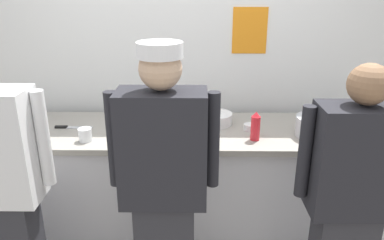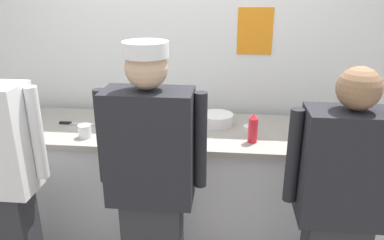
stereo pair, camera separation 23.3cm
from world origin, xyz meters
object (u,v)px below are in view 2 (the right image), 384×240
(chef_center, at_px, (151,183))
(ramekin_red_sauce, at_px, (366,137))
(plate_stack_front, at_px, (217,119))
(ramekin_green_sauce, at_px, (32,130))
(mixing_bowl_steel, at_px, (319,131))
(chefs_knife, at_px, (74,123))
(ramekin_orange_sauce, at_px, (26,114))
(squeeze_bottle_primary, at_px, (253,128))
(sheet_tray, at_px, (150,124))
(deli_cup, at_px, (85,131))
(ramekin_yellow_sauce, at_px, (250,129))
(chef_far_right, at_px, (340,207))

(chef_center, height_order, ramekin_red_sauce, chef_center)
(plate_stack_front, bearing_deg, ramekin_green_sauce, -166.56)
(mixing_bowl_steel, xyz_separation_m, chefs_knife, (-1.77, 0.13, -0.06))
(plate_stack_front, relative_size, ramekin_orange_sauce, 2.40)
(plate_stack_front, bearing_deg, squeeze_bottle_primary, -50.25)
(sheet_tray, distance_m, deli_cup, 0.48)
(chef_center, bearing_deg, deli_cup, 137.63)
(squeeze_bottle_primary, bearing_deg, ramekin_red_sauce, 8.19)
(ramekin_red_sauce, bearing_deg, mixing_bowl_steel, -173.19)
(ramekin_yellow_sauce, bearing_deg, chef_center, -127.63)
(ramekin_red_sauce, bearing_deg, sheet_tray, 175.80)
(mixing_bowl_steel, bearing_deg, squeeze_bottle_primary, -170.78)
(sheet_tray, height_order, ramekin_green_sauce, ramekin_green_sauce)
(sheet_tray, bearing_deg, plate_stack_front, 9.25)
(chef_center, distance_m, mixing_bowl_steel, 1.20)
(ramekin_orange_sauce, distance_m, ramekin_red_sauce, 2.57)
(chef_center, bearing_deg, squeeze_bottle_primary, 44.12)
(squeeze_bottle_primary, height_order, ramekin_yellow_sauce, squeeze_bottle_primary)
(squeeze_bottle_primary, distance_m, chefs_knife, 1.35)
(squeeze_bottle_primary, bearing_deg, plate_stack_front, 129.75)
(sheet_tray, relative_size, ramekin_red_sauce, 4.32)
(ramekin_orange_sauce, height_order, ramekin_yellow_sauce, ramekin_yellow_sauce)
(plate_stack_front, relative_size, ramekin_red_sauce, 2.43)
(squeeze_bottle_primary, bearing_deg, ramekin_yellow_sauce, 93.21)
(chef_center, height_order, plate_stack_front, chef_center)
(plate_stack_front, height_order, squeeze_bottle_primary, squeeze_bottle_primary)
(mixing_bowl_steel, height_order, ramekin_orange_sauce, mixing_bowl_steel)
(chef_center, height_order, chef_far_right, chef_center)
(mixing_bowl_steel, xyz_separation_m, ramekin_orange_sauce, (-2.23, 0.27, -0.05))
(chef_center, bearing_deg, ramekin_red_sauce, 26.40)
(chef_far_right, bearing_deg, deli_cup, 160.43)
(squeeze_bottle_primary, bearing_deg, chef_center, -135.88)
(chef_center, distance_m, ramekin_green_sauce, 1.12)
(mixing_bowl_steel, xyz_separation_m, deli_cup, (-1.59, -0.11, -0.02))
(sheet_tray, relative_size, squeeze_bottle_primary, 2.17)
(chef_far_right, height_order, plate_stack_front, chef_far_right)
(chef_center, xyz_separation_m, ramekin_orange_sauce, (-1.21, 0.90, 0.05))
(sheet_tray, relative_size, ramekin_orange_sauce, 4.28)
(sheet_tray, height_order, chefs_knife, sheet_tray)
(mixing_bowl_steel, xyz_separation_m, sheet_tray, (-1.19, 0.15, -0.06))
(deli_cup, bearing_deg, plate_stack_front, 20.72)
(ramekin_orange_sauce, relative_size, chefs_knife, 0.37)
(chef_far_right, relative_size, ramekin_yellow_sauce, 17.13)
(chef_far_right, height_order, deli_cup, chef_far_right)
(ramekin_green_sauce, distance_m, chefs_knife, 0.30)
(chef_center, relative_size, plate_stack_front, 6.75)
(chef_far_right, bearing_deg, ramekin_red_sauce, 64.22)
(ramekin_green_sauce, relative_size, chefs_knife, 0.31)
(ramekin_orange_sauce, relative_size, ramekin_green_sauce, 1.20)
(sheet_tray, bearing_deg, chef_far_right, -34.91)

